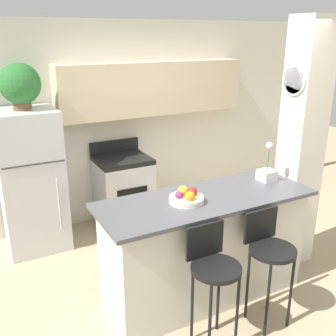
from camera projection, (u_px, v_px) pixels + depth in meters
ground_plane at (203, 294)px, 3.78m from camera, size 14.00×14.00×0.00m
wall_back at (131, 110)px, 5.07m from camera, size 5.60×0.38×2.55m
pillar_right at (301, 147)px, 4.01m from camera, size 0.38×0.32×2.55m
counter_bar at (205, 247)px, 3.61m from camera, size 1.96×0.73×1.02m
refrigerator at (32, 181)px, 4.41m from camera, size 0.67×0.66×1.61m
stove_range at (124, 191)px, 5.05m from camera, size 0.66×0.59×1.07m
bar_stool_left at (213, 269)px, 2.99m from camera, size 0.39×0.39×1.00m
bar_stool_right at (269, 251)px, 3.24m from camera, size 0.39×0.39×1.00m
potted_plant_on_fridge at (20, 85)px, 4.07m from camera, size 0.43×0.43×0.49m
orchid_vase at (267, 172)px, 3.82m from camera, size 0.15×0.15×0.39m
fruit_bowl at (187, 197)px, 3.33m from camera, size 0.30×0.30×0.12m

